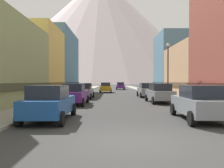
# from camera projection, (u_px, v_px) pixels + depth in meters

# --- Properties ---
(ground_plane) EXTENTS (400.00, 400.00, 0.00)m
(ground_plane) POSITION_uv_depth(u_px,v_px,m) (133.00, 141.00, 7.33)
(ground_plane) COLOR #323232
(sidewalk_left) EXTENTS (2.50, 100.00, 0.15)m
(sidewalk_left) POSITION_uv_depth(u_px,v_px,m) (82.00, 91.00, 42.29)
(sidewalk_left) COLOR gray
(sidewalk_left) RESTS_ON ground
(sidewalk_right) EXTENTS (2.50, 100.00, 0.15)m
(sidewalk_right) POSITION_uv_depth(u_px,v_px,m) (147.00, 91.00, 42.36)
(sidewalk_right) COLOR gray
(sidewalk_right) RESTS_ON ground
(storefront_left_2) EXTENTS (7.99, 8.47, 8.90)m
(storefront_left_2) POSITION_uv_depth(u_px,v_px,m) (28.00, 63.00, 28.58)
(storefront_left_2) COLOR #D8B259
(storefront_left_2) RESTS_ON ground
(storefront_left_3) EXTENTS (8.26, 13.87, 10.76)m
(storefront_left_3) POSITION_uv_depth(u_px,v_px,m) (51.00, 63.00, 39.99)
(storefront_left_3) COLOR slate
(storefront_left_3) RESTS_ON ground
(storefront_right_2) EXTENTS (6.49, 10.98, 6.69)m
(storefront_right_2) POSITION_uv_depth(u_px,v_px,m) (198.00, 72.00, 29.05)
(storefront_right_2) COLOR tan
(storefront_right_2) RESTS_ON ground
(storefront_right_3) EXTENTS (6.82, 8.38, 10.25)m
(storefront_right_3) POSITION_uv_depth(u_px,v_px,m) (177.00, 64.00, 38.86)
(storefront_right_3) COLOR slate
(storefront_right_3) RESTS_ON ground
(car_left_0) EXTENTS (2.09, 4.41, 1.78)m
(car_left_0) POSITION_uv_depth(u_px,v_px,m) (50.00, 103.00, 11.26)
(car_left_0) COLOR #19478C
(car_left_0) RESTS_ON ground
(car_left_1) EXTENTS (2.12, 4.43, 1.78)m
(car_left_1) POSITION_uv_depth(u_px,v_px,m) (74.00, 94.00, 18.86)
(car_left_1) COLOR #591E72
(car_left_1) RESTS_ON ground
(car_left_2) EXTENTS (2.10, 4.42, 1.78)m
(car_left_2) POSITION_uv_depth(u_px,v_px,m) (84.00, 91.00, 25.47)
(car_left_2) COLOR slate
(car_left_2) RESTS_ON ground
(car_right_0) EXTENTS (2.21, 4.47, 1.78)m
(car_right_0) POSITION_uv_depth(u_px,v_px,m) (200.00, 102.00, 11.33)
(car_right_0) COLOR slate
(car_right_0) RESTS_ON ground
(car_right_1) EXTENTS (2.15, 4.44, 1.78)m
(car_right_1) POSITION_uv_depth(u_px,v_px,m) (160.00, 93.00, 20.62)
(car_right_1) COLOR slate
(car_right_1) RESTS_ON ground
(car_right_2) EXTENTS (2.07, 4.40, 1.78)m
(car_right_2) POSITION_uv_depth(u_px,v_px,m) (147.00, 90.00, 28.07)
(car_right_2) COLOR slate
(car_right_2) RESTS_ON ground
(car_driving_0) EXTENTS (2.06, 4.40, 1.78)m
(car_driving_0) POSITION_uv_depth(u_px,v_px,m) (106.00, 87.00, 39.52)
(car_driving_0) COLOR #B28419
(car_driving_0) RESTS_ON ground
(car_driving_1) EXTENTS (2.06, 4.40, 1.78)m
(car_driving_1) POSITION_uv_depth(u_px,v_px,m) (120.00, 86.00, 53.46)
(car_driving_1) COLOR #591E72
(car_driving_1) RESTS_ON ground
(trash_bin_right) EXTENTS (0.59, 0.59, 0.98)m
(trash_bin_right) POSITION_uv_depth(u_px,v_px,m) (205.00, 99.00, 16.68)
(trash_bin_right) COLOR #4C5156
(trash_bin_right) RESTS_ON sidewalk_right
(potted_plant_0) EXTENTS (0.63, 0.63, 0.94)m
(potted_plant_0) POSITION_uv_depth(u_px,v_px,m) (202.00, 96.00, 18.84)
(potted_plant_0) COLOR brown
(potted_plant_0) RESTS_ON sidewalk_right
(potted_plant_1) EXTENTS (0.67, 0.67, 0.96)m
(potted_plant_1) POSITION_uv_depth(u_px,v_px,m) (57.00, 92.00, 25.87)
(potted_plant_1) COLOR gray
(potted_plant_1) RESTS_ON sidewalk_left
(pedestrian_0) EXTENTS (0.36, 0.36, 1.53)m
(pedestrian_0) POSITION_uv_depth(u_px,v_px,m) (63.00, 91.00, 25.89)
(pedestrian_0) COLOR #333338
(pedestrian_0) RESTS_ON sidewalk_left
(streetlamp_right) EXTENTS (0.36, 0.36, 5.86)m
(streetlamp_right) POSITION_uv_depth(u_px,v_px,m) (168.00, 62.00, 23.62)
(streetlamp_right) COLOR black
(streetlamp_right) RESTS_ON sidewalk_right
(mountain_backdrop) EXTENTS (252.99, 252.99, 127.97)m
(mountain_backdrop) POSITION_uv_depth(u_px,v_px,m) (100.00, 30.00, 266.48)
(mountain_backdrop) COLOR silver
(mountain_backdrop) RESTS_ON ground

